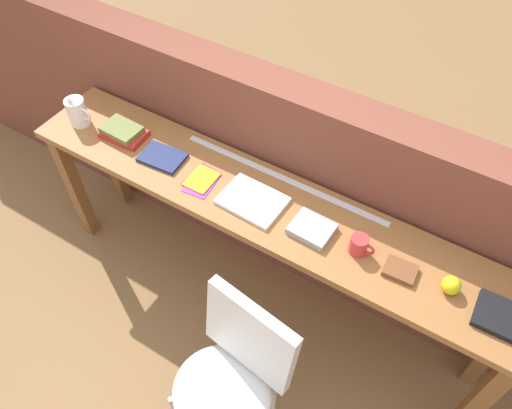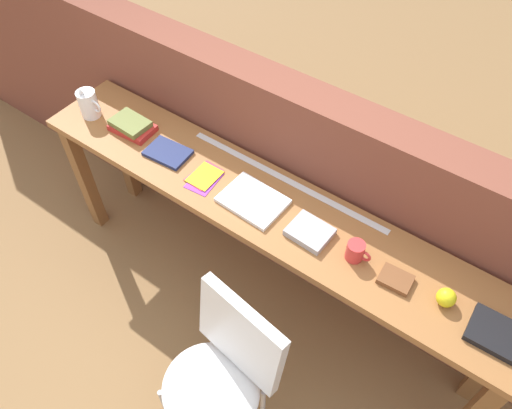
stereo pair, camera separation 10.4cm
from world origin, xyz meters
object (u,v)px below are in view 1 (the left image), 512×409
Objects in this scene: magazine_cycling at (162,157)px; sports_ball_small at (451,285)px; mug at (359,245)px; book_repair_rightmost at (501,317)px; chair_white_moulded at (232,373)px; leather_journal_brown at (400,271)px; pitcher_white at (77,112)px; book_open_centre at (252,201)px; pamphlet_pile_colourful at (201,180)px; book_stack_leftmost at (123,132)px.

sports_ball_small is at bearing -3.93° from magazine_cycling.
mug is 0.59m from book_repair_rightmost.
chair_white_moulded is 4.65× the size of book_repair_rightmost.
mug reaches higher than leather_journal_brown.
book_open_centre is at bearing 0.63° from pitcher_white.
magazine_cycling is 1.08× the size of pamphlet_pile_colourful.
pitcher_white is at bearing 179.72° from pamphlet_pile_colourful.
sports_ball_small is at bearing 2.55° from mug.
pitcher_white reaches higher than book_open_centre.
mug reaches higher than pamphlet_pile_colourful.
leather_journal_brown is (1.50, -0.03, -0.02)m from book_stack_leftmost.
magazine_cycling is 1.12× the size of book_repair_rightmost.
chair_white_moulded is 0.98m from sports_ball_small.
book_stack_leftmost is 1.79× the size of leather_journal_brown.
pamphlet_pile_colourful is (0.78, -0.00, -0.07)m from pitcher_white.
mug is at bearing 0.45° from pitcher_white.
mug is at bearing -177.45° from sports_ball_small.
chair_white_moulded is 1.07m from magazine_cycling.
chair_white_moulded is 1.51m from pitcher_white.
pamphlet_pile_colourful is 0.69× the size of book_open_centre.
chair_white_moulded reaches higher than pamphlet_pile_colourful.
sports_ball_small is (1.43, 0.01, 0.03)m from magazine_cycling.
sports_ball_small is 0.40× the size of book_repair_rightmost.
book_stack_leftmost is at bearing 175.23° from leather_journal_brown.
chair_white_moulded is 11.61× the size of sports_ball_small.
mug reaches higher than magazine_cycling.
pamphlet_pile_colourful is at bearing -9.07° from magazine_cycling.
mug is at bearing 2.70° from book_open_centre.
book_stack_leftmost is at bearing 177.40° from book_repair_rightmost.
book_open_centre is at bearing -178.86° from sports_ball_small.
pitcher_white is 0.86× the size of magazine_cycling.
chair_white_moulded is at bearing -112.39° from mug.
pitcher_white is at bearing 178.59° from book_repair_rightmost.
leather_journal_brown is at bearing -4.84° from magazine_cycling.
book_stack_leftmost is 1.32m from mug.
book_repair_rightmost is at bearing -5.33° from sports_ball_small.
chair_white_moulded is 0.88m from pamphlet_pile_colourful.
pitcher_white is at bearing 176.73° from leather_journal_brown.
leather_journal_brown reaches higher than pamphlet_pile_colourful.
book_stack_leftmost is 1.17× the size of pamphlet_pile_colourful.
leather_journal_brown is at bearing 0.69° from pamphlet_pile_colourful.
magazine_cycling reaches higher than pamphlet_pile_colourful.
magazine_cycling is 2.79× the size of sports_ball_small.
pitcher_white reaches higher than mug.
mug is (1.05, -0.00, 0.04)m from magazine_cycling.
sports_ball_small reaches higher than pamphlet_pile_colourful.
book_repair_rightmost reaches higher than magazine_cycling.
chair_white_moulded is at bearing -63.43° from book_open_centre.
magazine_cycling is at bearing -177.93° from book_open_centre.
book_open_centre is at bearing -179.89° from mug.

